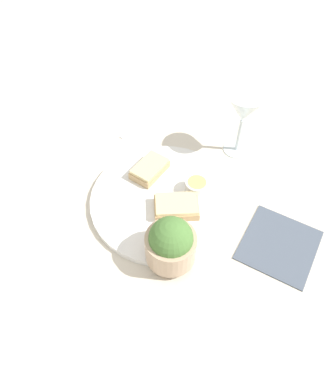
{
  "coord_description": "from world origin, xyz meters",
  "views": [
    {
      "loc": [
        -0.31,
        -0.41,
        0.66
      ],
      "look_at": [
        0.0,
        0.0,
        0.03
      ],
      "focal_mm": 35.0,
      "sensor_mm": 36.0,
      "label": 1
    }
  ],
  "objects_px": {
    "cheese_toast_far": "(150,169)",
    "wine_glass": "(244,110)",
    "salad_bowl": "(171,243)",
    "sauce_ramekin": "(197,186)",
    "cheese_toast_near": "(176,207)",
    "fork": "(142,116)",
    "napkin": "(279,245)"
  },
  "relations": [
    {
      "from": "sauce_ramekin",
      "to": "napkin",
      "type": "distance_m",
      "value": 0.21
    },
    {
      "from": "sauce_ramekin",
      "to": "fork",
      "type": "relative_size",
      "value": 0.27
    },
    {
      "from": "sauce_ramekin",
      "to": "wine_glass",
      "type": "relative_size",
      "value": 0.3
    },
    {
      "from": "cheese_toast_far",
      "to": "wine_glass",
      "type": "bearing_deg",
      "value": -14.05
    },
    {
      "from": "sauce_ramekin",
      "to": "fork",
      "type": "distance_m",
      "value": 0.3
    },
    {
      "from": "napkin",
      "to": "fork",
      "type": "distance_m",
      "value": 0.5
    },
    {
      "from": "wine_glass",
      "to": "fork",
      "type": "distance_m",
      "value": 0.3
    },
    {
      "from": "cheese_toast_near",
      "to": "napkin",
      "type": "distance_m",
      "value": 0.23
    },
    {
      "from": "cheese_toast_near",
      "to": "cheese_toast_far",
      "type": "xyz_separation_m",
      "value": [
        0.02,
        0.12,
        0.0
      ]
    },
    {
      "from": "salad_bowl",
      "to": "wine_glass",
      "type": "relative_size",
      "value": 0.62
    },
    {
      "from": "sauce_ramekin",
      "to": "cheese_toast_far",
      "type": "bearing_deg",
      "value": 115.06
    },
    {
      "from": "salad_bowl",
      "to": "wine_glass",
      "type": "xyz_separation_m",
      "value": [
        0.32,
        0.15,
        0.07
      ]
    },
    {
      "from": "sauce_ramekin",
      "to": "cheese_toast_near",
      "type": "xyz_separation_m",
      "value": [
        -0.07,
        -0.02,
        -0.0
      ]
    },
    {
      "from": "salad_bowl",
      "to": "sauce_ramekin",
      "type": "height_order",
      "value": "salad_bowl"
    },
    {
      "from": "cheese_toast_far",
      "to": "cheese_toast_near",
      "type": "bearing_deg",
      "value": -99.04
    },
    {
      "from": "cheese_toast_near",
      "to": "cheese_toast_far",
      "type": "height_order",
      "value": "same"
    },
    {
      "from": "salad_bowl",
      "to": "cheese_toast_near",
      "type": "relative_size",
      "value": 0.92
    },
    {
      "from": "cheese_toast_near",
      "to": "cheese_toast_far",
      "type": "relative_size",
      "value": 1.11
    },
    {
      "from": "sauce_ramekin",
      "to": "fork",
      "type": "xyz_separation_m",
      "value": [
        0.06,
        0.3,
        -0.03
      ]
    },
    {
      "from": "cheese_toast_near",
      "to": "wine_glass",
      "type": "bearing_deg",
      "value": 15.09
    },
    {
      "from": "cheese_toast_far",
      "to": "sauce_ramekin",
      "type": "bearing_deg",
      "value": -64.94
    },
    {
      "from": "salad_bowl",
      "to": "fork",
      "type": "distance_m",
      "value": 0.44
    },
    {
      "from": "wine_glass",
      "to": "fork",
      "type": "height_order",
      "value": "wine_glass"
    },
    {
      "from": "napkin",
      "to": "fork",
      "type": "relative_size",
      "value": 1.05
    },
    {
      "from": "sauce_ramekin",
      "to": "cheese_toast_far",
      "type": "relative_size",
      "value": 0.5
    },
    {
      "from": "napkin",
      "to": "fork",
      "type": "height_order",
      "value": "same"
    },
    {
      "from": "salad_bowl",
      "to": "napkin",
      "type": "bearing_deg",
      "value": -29.25
    },
    {
      "from": "fork",
      "to": "wine_glass",
      "type": "bearing_deg",
      "value": -64.33
    },
    {
      "from": "wine_glass",
      "to": "fork",
      "type": "bearing_deg",
      "value": 115.67
    },
    {
      "from": "cheese_toast_near",
      "to": "wine_glass",
      "type": "height_order",
      "value": "wine_glass"
    },
    {
      "from": "sauce_ramekin",
      "to": "fork",
      "type": "bearing_deg",
      "value": 78.88
    },
    {
      "from": "salad_bowl",
      "to": "cheese_toast_far",
      "type": "xyz_separation_m",
      "value": [
        0.09,
        0.2,
        -0.03
      ]
    }
  ]
}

